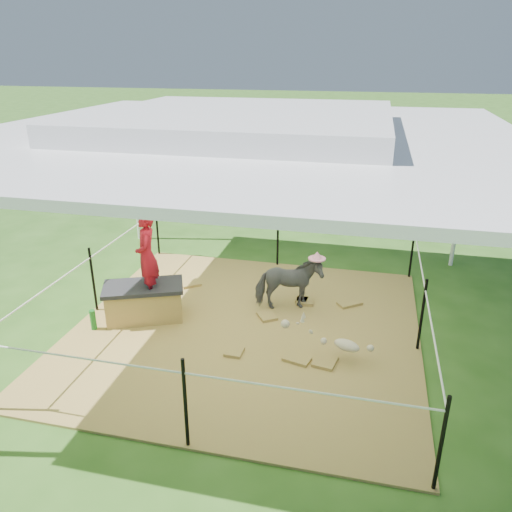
% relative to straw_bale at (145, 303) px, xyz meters
% --- Properties ---
extents(ground, '(90.00, 90.00, 0.00)m').
position_rel_straw_bale_xyz_m(ground, '(1.45, 0.06, -0.26)').
color(ground, '#2D5919').
rests_on(ground, ground).
extents(hay_patch, '(4.60, 4.60, 0.03)m').
position_rel_straw_bale_xyz_m(hay_patch, '(1.45, 0.06, -0.24)').
color(hay_patch, brown).
rests_on(hay_patch, ground).
extents(canopy_tent, '(6.30, 6.30, 2.90)m').
position_rel_straw_bale_xyz_m(canopy_tent, '(1.45, 0.06, 2.44)').
color(canopy_tent, silver).
rests_on(canopy_tent, ground).
extents(rope_fence, '(4.54, 4.54, 1.00)m').
position_rel_straw_bale_xyz_m(rope_fence, '(1.45, 0.06, 0.39)').
color(rope_fence, black).
rests_on(rope_fence, ground).
extents(straw_bale, '(1.14, 0.86, 0.45)m').
position_rel_straw_bale_xyz_m(straw_bale, '(0.00, 0.00, 0.00)').
color(straw_bale, '#A7813D').
rests_on(straw_bale, hay_patch).
extents(dark_cloth, '(1.22, 0.94, 0.06)m').
position_rel_straw_bale_xyz_m(dark_cloth, '(0.00, 0.00, 0.25)').
color(dark_cloth, black).
rests_on(dark_cloth, straw_bale).
extents(woman, '(0.44, 0.52, 1.22)m').
position_rel_straw_bale_xyz_m(woman, '(0.10, 0.00, 0.84)').
color(woman, '#B41121').
rests_on(woman, straw_bale).
extents(green_bottle, '(0.10, 0.10, 0.28)m').
position_rel_straw_bale_xyz_m(green_bottle, '(-0.55, -0.45, -0.08)').
color(green_bottle, '#186C1F').
rests_on(green_bottle, hay_patch).
extents(pony, '(1.03, 0.73, 0.79)m').
position_rel_straw_bale_xyz_m(pony, '(1.91, 0.74, 0.17)').
color(pony, '#454449').
rests_on(pony, hay_patch).
extents(pink_hat, '(0.25, 0.25, 0.11)m').
position_rel_straw_bale_xyz_m(pink_hat, '(1.91, 0.74, 0.62)').
color(pink_hat, pink).
rests_on(pink_hat, pony).
extents(foal, '(1.02, 0.80, 0.50)m').
position_rel_straw_bale_xyz_m(foal, '(2.83, -0.43, 0.02)').
color(foal, '#CAB493').
rests_on(foal, hay_patch).
extents(trash_barrel, '(0.68, 0.68, 0.83)m').
position_rel_straw_bale_xyz_m(trash_barrel, '(5.10, 5.98, 0.16)').
color(trash_barrel, blue).
rests_on(trash_barrel, ground).
extents(picnic_table_near, '(2.14, 1.76, 0.78)m').
position_rel_straw_bale_xyz_m(picnic_table_near, '(3.75, 7.93, 0.13)').
color(picnic_table_near, brown).
rests_on(picnic_table_near, ground).
extents(distant_person, '(0.53, 0.44, 1.00)m').
position_rel_straw_bale_xyz_m(distant_person, '(3.21, 7.23, 0.24)').
color(distant_person, '#3571C8').
rests_on(distant_person, ground).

